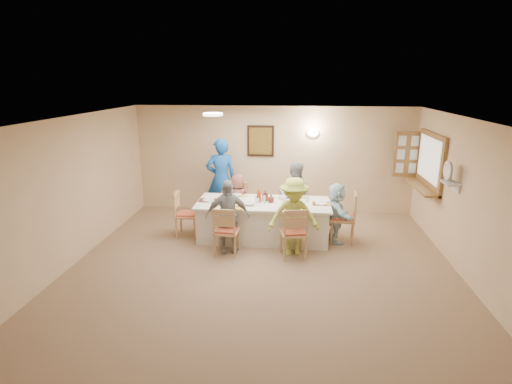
# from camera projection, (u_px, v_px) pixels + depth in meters

# --- Properties ---
(ground) EXTENTS (7.00, 7.00, 0.00)m
(ground) POSITION_uv_depth(u_px,v_px,m) (260.00, 279.00, 6.39)
(ground) COLOR #A07E64
(room_walls) EXTENTS (7.00, 7.00, 7.00)m
(room_walls) POSITION_uv_depth(u_px,v_px,m) (260.00, 188.00, 5.98)
(room_walls) COLOR #D1B181
(room_walls) RESTS_ON ground
(wall_picture) EXTENTS (0.62, 0.05, 0.72)m
(wall_picture) POSITION_uv_depth(u_px,v_px,m) (261.00, 141.00, 9.27)
(wall_picture) COLOR black
(wall_picture) RESTS_ON room_walls
(wall_sconce) EXTENTS (0.26, 0.09, 0.18)m
(wall_sconce) POSITION_uv_depth(u_px,v_px,m) (313.00, 133.00, 9.08)
(wall_sconce) COLOR white
(wall_sconce) RESTS_ON room_walls
(ceiling_light) EXTENTS (0.36, 0.36, 0.05)m
(ceiling_light) POSITION_uv_depth(u_px,v_px,m) (213.00, 114.00, 7.25)
(ceiling_light) COLOR white
(ceiling_light) RESTS_ON room_walls
(serving_hatch) EXTENTS (0.06, 1.50, 1.15)m
(serving_hatch) POSITION_uv_depth(u_px,v_px,m) (430.00, 161.00, 7.98)
(serving_hatch) COLOR olive
(serving_hatch) RESTS_ON room_walls
(hatch_sill) EXTENTS (0.30, 1.50, 0.05)m
(hatch_sill) POSITION_uv_depth(u_px,v_px,m) (421.00, 187.00, 8.13)
(hatch_sill) COLOR olive
(hatch_sill) RESTS_ON room_walls
(shutter_door) EXTENTS (0.55, 0.04, 1.00)m
(shutter_door) POSITION_uv_depth(u_px,v_px,m) (407.00, 154.00, 8.73)
(shutter_door) COLOR olive
(shutter_door) RESTS_ON room_walls
(fan_shelf) EXTENTS (0.22, 0.36, 0.03)m
(fan_shelf) POSITION_uv_depth(u_px,v_px,m) (450.00, 183.00, 6.72)
(fan_shelf) COLOR white
(fan_shelf) RESTS_ON room_walls
(desk_fan) EXTENTS (0.30, 0.30, 0.28)m
(desk_fan) POSITION_uv_depth(u_px,v_px,m) (450.00, 174.00, 6.68)
(desk_fan) COLOR #A5A5A8
(desk_fan) RESTS_ON fan_shelf
(dining_table) EXTENTS (2.61, 1.10, 0.76)m
(dining_table) POSITION_uv_depth(u_px,v_px,m) (263.00, 220.00, 7.93)
(dining_table) COLOR white
(dining_table) RESTS_ON ground
(chair_back_left) EXTENTS (0.46, 0.46, 0.90)m
(chair_back_left) POSITION_uv_depth(u_px,v_px,m) (239.00, 204.00, 8.73)
(chair_back_left) COLOR tan
(chair_back_left) RESTS_ON ground
(chair_back_right) EXTENTS (0.49, 0.49, 1.00)m
(chair_back_right) POSITION_uv_depth(u_px,v_px,m) (294.00, 204.00, 8.61)
(chair_back_right) COLOR tan
(chair_back_right) RESTS_ON ground
(chair_front_left) EXTENTS (0.47, 0.47, 0.93)m
(chair_front_left) POSITION_uv_depth(u_px,v_px,m) (227.00, 230.00, 7.20)
(chair_front_left) COLOR tan
(chair_front_left) RESTS_ON ground
(chair_front_right) EXTENTS (0.54, 0.54, 0.96)m
(chair_front_right) POSITION_uv_depth(u_px,v_px,m) (293.00, 232.00, 7.08)
(chair_front_right) COLOR tan
(chair_front_right) RESTS_ON ground
(chair_left_end) EXTENTS (0.46, 0.46, 0.94)m
(chair_left_end) POSITION_uv_depth(u_px,v_px,m) (187.00, 214.00, 8.05)
(chair_left_end) COLOR tan
(chair_left_end) RESTS_ON ground
(chair_right_end) EXTENTS (0.53, 0.53, 1.00)m
(chair_right_end) POSITION_uv_depth(u_px,v_px,m) (343.00, 217.00, 7.75)
(chair_right_end) COLOR tan
(chair_right_end) RESTS_ON ground
(diner_back_left) EXTENTS (0.68, 0.54, 1.15)m
(diner_back_left) POSITION_uv_depth(u_px,v_px,m) (238.00, 200.00, 8.59)
(diner_back_left) COLOR brown
(diner_back_left) RESTS_ON ground
(diner_back_right) EXTENTS (0.88, 0.77, 1.44)m
(diner_back_right) POSITION_uv_depth(u_px,v_px,m) (294.00, 195.00, 8.43)
(diner_back_right) COLOR gray
(diner_back_right) RESTS_ON ground
(diner_front_left) EXTENTS (0.93, 0.65, 1.37)m
(diner_front_left) POSITION_uv_depth(u_px,v_px,m) (228.00, 216.00, 7.25)
(diner_front_left) COLOR #9F9F9F
(diner_front_left) RESTS_ON ground
(diner_front_right) EXTENTS (1.12, 0.86, 1.43)m
(diner_front_right) POSITION_uv_depth(u_px,v_px,m) (294.00, 217.00, 7.13)
(diner_front_right) COLOR #C2D94F
(diner_front_right) RESTS_ON ground
(diner_right_end) EXTENTS (1.23, 0.76, 1.19)m
(diner_right_end) POSITION_uv_depth(u_px,v_px,m) (336.00, 213.00, 7.74)
(diner_right_end) COLOR #CAF3FC
(diner_right_end) RESTS_ON ground
(caregiver) EXTENTS (0.90, 0.79, 1.85)m
(caregiver) POSITION_uv_depth(u_px,v_px,m) (221.00, 179.00, 8.98)
(caregiver) COLOR #1854AB
(caregiver) RESTS_ON ground
(placemat_fl) EXTENTS (0.33, 0.25, 0.01)m
(placemat_fl) POSITION_uv_depth(u_px,v_px,m) (230.00, 208.00, 7.48)
(placemat_fl) COLOR #472B19
(placemat_fl) RESTS_ON dining_table
(plate_fl) EXTENTS (0.22, 0.22, 0.01)m
(plate_fl) POSITION_uv_depth(u_px,v_px,m) (230.00, 207.00, 7.48)
(plate_fl) COLOR white
(plate_fl) RESTS_ON dining_table
(napkin_fl) EXTENTS (0.15, 0.15, 0.01)m
(napkin_fl) POSITION_uv_depth(u_px,v_px,m) (239.00, 208.00, 7.41)
(napkin_fl) COLOR yellow
(napkin_fl) RESTS_ON dining_table
(placemat_fr) EXTENTS (0.33, 0.25, 0.01)m
(placemat_fr) POSITION_uv_depth(u_px,v_px,m) (294.00, 210.00, 7.37)
(placemat_fr) COLOR #472B19
(placemat_fr) RESTS_ON dining_table
(plate_fr) EXTENTS (0.25, 0.25, 0.02)m
(plate_fr) POSITION_uv_depth(u_px,v_px,m) (294.00, 209.00, 7.36)
(plate_fr) COLOR white
(plate_fr) RESTS_ON dining_table
(napkin_fr) EXTENTS (0.15, 0.15, 0.01)m
(napkin_fr) POSITION_uv_depth(u_px,v_px,m) (304.00, 210.00, 7.30)
(napkin_fr) COLOR yellow
(napkin_fr) RESTS_ON dining_table
(placemat_bl) EXTENTS (0.33, 0.24, 0.01)m
(placemat_bl) POSITION_uv_depth(u_px,v_px,m) (236.00, 195.00, 8.29)
(placemat_bl) COLOR #472B19
(placemat_bl) RESTS_ON dining_table
(plate_bl) EXTENTS (0.23, 0.23, 0.01)m
(plate_bl) POSITION_uv_depth(u_px,v_px,m) (236.00, 195.00, 8.28)
(plate_bl) COLOR white
(plate_bl) RESTS_ON dining_table
(napkin_bl) EXTENTS (0.14, 0.14, 0.01)m
(napkin_bl) POSITION_uv_depth(u_px,v_px,m) (245.00, 196.00, 8.22)
(napkin_bl) COLOR yellow
(napkin_bl) RESTS_ON dining_table
(placemat_br) EXTENTS (0.35, 0.26, 0.01)m
(placemat_br) POSITION_uv_depth(u_px,v_px,m) (294.00, 197.00, 8.17)
(placemat_br) COLOR #472B19
(placemat_br) RESTS_ON dining_table
(plate_br) EXTENTS (0.26, 0.26, 0.02)m
(plate_br) POSITION_uv_depth(u_px,v_px,m) (294.00, 196.00, 8.17)
(plate_br) COLOR white
(plate_br) RESTS_ON dining_table
(napkin_br) EXTENTS (0.15, 0.15, 0.01)m
(napkin_br) POSITION_uv_depth(u_px,v_px,m) (303.00, 197.00, 8.10)
(napkin_br) COLOR yellow
(napkin_br) RESTS_ON dining_table
(placemat_le) EXTENTS (0.37, 0.28, 0.01)m
(placemat_le) POSITION_uv_depth(u_px,v_px,m) (208.00, 200.00, 7.93)
(placemat_le) COLOR #472B19
(placemat_le) RESTS_ON dining_table
(plate_le) EXTENTS (0.22, 0.22, 0.01)m
(plate_le) POSITION_uv_depth(u_px,v_px,m) (208.00, 200.00, 7.93)
(plate_le) COLOR white
(plate_le) RESTS_ON dining_table
(napkin_le) EXTENTS (0.14, 0.14, 0.01)m
(napkin_le) POSITION_uv_depth(u_px,v_px,m) (217.00, 201.00, 7.86)
(napkin_le) COLOR yellow
(napkin_le) RESTS_ON dining_table
(placemat_re) EXTENTS (0.34, 0.25, 0.01)m
(placemat_re) POSITION_uv_depth(u_px,v_px,m) (321.00, 204.00, 7.72)
(placemat_re) COLOR #472B19
(placemat_re) RESTS_ON dining_table
(plate_re) EXTENTS (0.23, 0.23, 0.01)m
(plate_re) POSITION_uv_depth(u_px,v_px,m) (321.00, 203.00, 7.72)
(plate_re) COLOR white
(plate_re) RESTS_ON dining_table
(napkin_re) EXTENTS (0.14, 0.14, 0.01)m
(napkin_re) POSITION_uv_depth(u_px,v_px,m) (331.00, 204.00, 7.65)
(napkin_re) COLOR yellow
(napkin_re) RESTS_ON dining_table
(teacup_a) EXTENTS (0.13, 0.13, 0.10)m
(teacup_a) POSITION_uv_depth(u_px,v_px,m) (222.00, 203.00, 7.58)
(teacup_a) COLOR white
(teacup_a) RESTS_ON dining_table
(teacup_b) EXTENTS (0.14, 0.14, 0.08)m
(teacup_b) POSITION_uv_depth(u_px,v_px,m) (284.00, 194.00, 8.25)
(teacup_b) COLOR white
(teacup_b) RESTS_ON dining_table
(bowl_a) EXTENTS (0.23, 0.23, 0.05)m
(bowl_a) POSITION_uv_depth(u_px,v_px,m) (250.00, 204.00, 7.64)
(bowl_a) COLOR white
(bowl_a) RESTS_ON dining_table
(bowl_b) EXTENTS (0.23, 0.23, 0.06)m
(bowl_b) POSITION_uv_depth(u_px,v_px,m) (283.00, 197.00, 8.05)
(bowl_b) COLOR white
(bowl_b) RESTS_ON dining_table
(condiment_ketchup) EXTENTS (0.14, 0.14, 0.26)m
(condiment_ketchup) POSITION_uv_depth(u_px,v_px,m) (259.00, 196.00, 7.80)
(condiment_ketchup) COLOR #A5350E
(condiment_ketchup) RESTS_ON dining_table
(condiment_brown) EXTENTS (0.16, 0.16, 0.21)m
(condiment_brown) POSITION_uv_depth(u_px,v_px,m) (265.00, 196.00, 7.89)
(condiment_brown) COLOR #551E16
(condiment_brown) RESTS_ON dining_table
(condiment_malt) EXTENTS (0.17, 0.17, 0.17)m
(condiment_malt) POSITION_uv_depth(u_px,v_px,m) (271.00, 198.00, 7.80)
(condiment_malt) COLOR #551E16
(condiment_malt) RESTS_ON dining_table
(drinking_glass) EXTENTS (0.06, 0.06, 0.09)m
(drinking_glass) POSITION_uv_depth(u_px,v_px,m) (256.00, 198.00, 7.87)
(drinking_glass) COLOR silver
(drinking_glass) RESTS_ON dining_table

